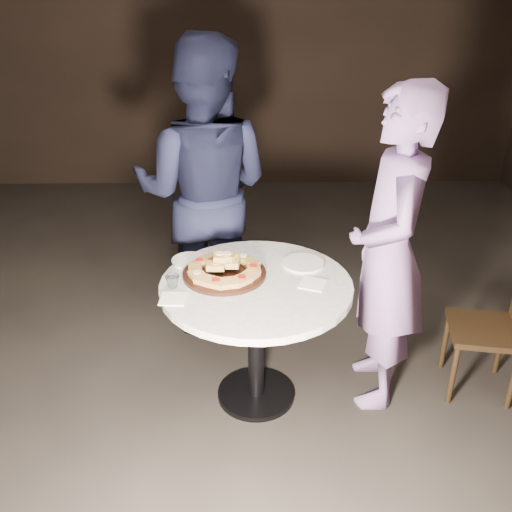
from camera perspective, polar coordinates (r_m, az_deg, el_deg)
The scene contains 13 objects.
floor at distance 3.47m, azimuth -2.12°, elevation -12.64°, with size 7.00×7.00×0.00m, color black.
table at distance 3.02m, azimuth 0.02°, elevation -4.99°, with size 1.15×1.15×0.75m.
serving_board at distance 3.02m, azimuth -3.18°, elevation -1.76°, with size 0.44×0.44×0.02m, color black.
focaccia_pile at distance 3.01m, azimuth -3.22°, elevation -1.07°, with size 0.39×0.40×0.10m.
plate_left at distance 3.18m, azimuth -6.68°, elevation -0.43°, with size 0.20×0.20×0.01m, color white.
plate_right at distance 3.14m, azimuth 4.75°, elevation -0.73°, with size 0.23×0.23×0.01m, color white.
water_glass at distance 2.93m, azimuth -8.34°, elevation -2.53°, with size 0.07×0.07×0.07m, color silver.
napkin_near at distance 2.84m, azimuth -8.31°, elevation -4.25°, with size 0.13×0.13×0.01m, color white.
napkin_far at distance 2.95m, azimuth 5.70°, elevation -2.79°, with size 0.13×0.13×0.01m, color white.
chair_far at distance 4.25m, azimuth -4.37°, elevation 3.93°, with size 0.51×0.53×0.95m.
chair_right at distance 3.44m, azimuth 23.38°, elevation -6.09°, with size 0.45×0.43×0.80m.
diner_navy at distance 3.61m, azimuth -5.26°, elevation 6.42°, with size 0.92×0.72×1.90m, color black.
diner_teal at distance 3.03m, azimuth 13.13°, elevation 0.18°, with size 0.64×0.42×1.76m, color slate.
Camera 1 is at (0.08, -2.66, 2.22)m, focal length 40.00 mm.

